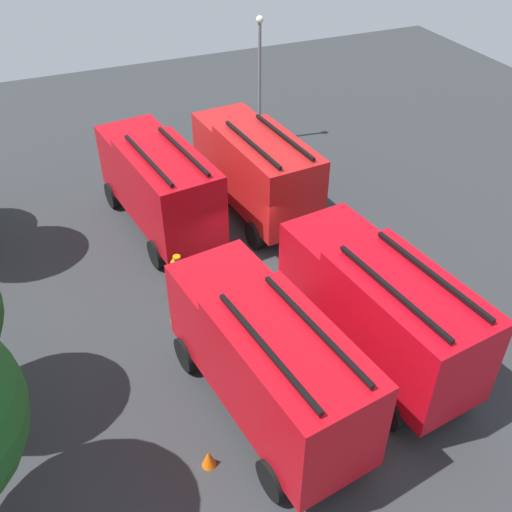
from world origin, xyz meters
TOP-DOWN VIEW (x-y plane):
  - ground_plane at (0.00, 0.00)m, footprint 49.84×49.84m
  - fire_truck_0 at (-4.52, -2.00)m, footprint 7.44×3.46m
  - fire_truck_1 at (4.63, -1.93)m, footprint 7.38×3.26m
  - fire_truck_2 at (-5.12, 1.87)m, footprint 7.47×3.58m
  - fire_truck_3 at (5.00, 2.04)m, footprint 7.46×3.52m
  - firefighter_0 at (0.75, 2.63)m, footprint 0.45×0.48m
  - firefighter_1 at (-4.55, -4.27)m, footprint 0.45×0.48m
  - firefighter_2 at (9.98, -2.26)m, footprint 0.48×0.43m
  - firefighter_3 at (3.62, -3.92)m, footprint 0.27×0.42m
  - traffic_cone_0 at (-6.19, 3.97)m, footprint 0.39×0.39m
  - lamppost at (10.82, -4.78)m, footprint 0.36×0.36m

SIDE VIEW (x-z plane):
  - ground_plane at x=0.00m, z-range 0.00..0.00m
  - traffic_cone_0 at x=-6.19m, z-range 0.00..0.55m
  - firefighter_3 at x=3.62m, z-range 0.09..1.74m
  - firefighter_0 at x=0.75m, z-range 0.09..1.74m
  - firefighter_2 at x=9.98m, z-range 0.10..1.77m
  - firefighter_1 at x=-4.55m, z-range 0.12..1.93m
  - fire_truck_0 at x=-4.52m, z-range 0.21..4.09m
  - fire_truck_1 at x=4.63m, z-range 0.21..4.09m
  - fire_truck_2 at x=-5.12m, z-range 0.21..4.09m
  - fire_truck_3 at x=5.00m, z-range 0.21..4.09m
  - lamppost at x=10.82m, z-range 0.56..6.86m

